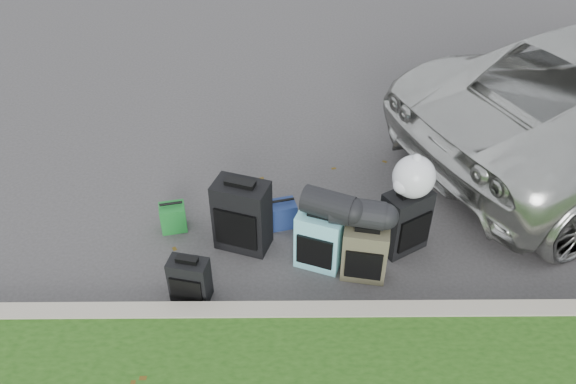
{
  "coord_description": "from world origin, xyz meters",
  "views": [
    {
      "loc": [
        -0.13,
        -4.35,
        4.1
      ],
      "look_at": [
        -0.1,
        0.2,
        0.55
      ],
      "focal_mm": 35.0,
      "sensor_mm": 36.0,
      "label": 1
    }
  ],
  "objects_px": {
    "tote_navy": "(283,214)",
    "suitcase_large_black_right": "(405,221)",
    "suitcase_large_black_left": "(242,216)",
    "suitcase_teal": "(319,240)",
    "suitcase_small_black": "(190,279)",
    "suitcase_olive": "(365,253)",
    "tote_green": "(173,217)"
  },
  "relations": [
    {
      "from": "tote_navy",
      "to": "suitcase_large_black_right",
      "type": "bearing_deg",
      "value": -30.23
    },
    {
      "from": "suitcase_large_black_left",
      "to": "suitcase_large_black_right",
      "type": "height_order",
      "value": "suitcase_large_black_left"
    },
    {
      "from": "suitcase_teal",
      "to": "suitcase_small_black",
      "type": "bearing_deg",
      "value": -139.94
    },
    {
      "from": "suitcase_olive",
      "to": "suitcase_teal",
      "type": "relative_size",
      "value": 0.93
    },
    {
      "from": "suitcase_small_black",
      "to": "suitcase_large_black_right",
      "type": "bearing_deg",
      "value": 30.16
    },
    {
      "from": "suitcase_large_black_left",
      "to": "tote_green",
      "type": "relative_size",
      "value": 2.58
    },
    {
      "from": "suitcase_olive",
      "to": "suitcase_small_black",
      "type": "bearing_deg",
      "value": -159.92
    },
    {
      "from": "tote_green",
      "to": "suitcase_large_black_right",
      "type": "bearing_deg",
      "value": -19.35
    },
    {
      "from": "suitcase_olive",
      "to": "tote_green",
      "type": "bearing_deg",
      "value": 170.92
    },
    {
      "from": "suitcase_large_black_left",
      "to": "suitcase_olive",
      "type": "distance_m",
      "value": 1.29
    },
    {
      "from": "suitcase_olive",
      "to": "tote_navy",
      "type": "xyz_separation_m",
      "value": [
        -0.8,
        0.76,
        -0.15
      ]
    },
    {
      "from": "suitcase_large_black_left",
      "to": "tote_green",
      "type": "bearing_deg",
      "value": -179.57
    },
    {
      "from": "suitcase_small_black",
      "to": "suitcase_teal",
      "type": "height_order",
      "value": "suitcase_teal"
    },
    {
      "from": "suitcase_small_black",
      "to": "tote_navy",
      "type": "relative_size",
      "value": 1.54
    },
    {
      "from": "suitcase_teal",
      "to": "tote_navy",
      "type": "distance_m",
      "value": 0.72
    },
    {
      "from": "suitcase_large_black_left",
      "to": "tote_green",
      "type": "xyz_separation_m",
      "value": [
        -0.77,
        0.26,
        -0.24
      ]
    },
    {
      "from": "suitcase_small_black",
      "to": "suitcase_teal",
      "type": "xyz_separation_m",
      "value": [
        1.23,
        0.43,
        0.09
      ]
    },
    {
      "from": "suitcase_large_black_left",
      "to": "tote_navy",
      "type": "bearing_deg",
      "value": 56.05
    },
    {
      "from": "suitcase_olive",
      "to": "suitcase_large_black_right",
      "type": "height_order",
      "value": "suitcase_large_black_right"
    },
    {
      "from": "suitcase_olive",
      "to": "tote_green",
      "type": "distance_m",
      "value": 2.11
    },
    {
      "from": "suitcase_large_black_right",
      "to": "tote_navy",
      "type": "xyz_separation_m",
      "value": [
        -1.25,
        0.36,
        -0.2
      ]
    },
    {
      "from": "suitcase_small_black",
      "to": "tote_green",
      "type": "xyz_separation_m",
      "value": [
        -0.32,
        0.99,
        -0.08
      ]
    },
    {
      "from": "suitcase_teal",
      "to": "suitcase_large_black_left",
      "type": "bearing_deg",
      "value": 179.82
    },
    {
      "from": "suitcase_small_black",
      "to": "tote_navy",
      "type": "bearing_deg",
      "value": 62.55
    },
    {
      "from": "tote_green",
      "to": "tote_navy",
      "type": "xyz_separation_m",
      "value": [
        1.19,
        0.05,
        -0.0
      ]
    },
    {
      "from": "suitcase_teal",
      "to": "suitcase_large_black_right",
      "type": "xyz_separation_m",
      "value": [
        0.89,
        0.24,
        0.04
      ]
    },
    {
      "from": "suitcase_large_black_left",
      "to": "suitcase_teal",
      "type": "bearing_deg",
      "value": -1.83
    },
    {
      "from": "suitcase_small_black",
      "to": "suitcase_large_black_left",
      "type": "relative_size",
      "value": 0.59
    },
    {
      "from": "suitcase_teal",
      "to": "suitcase_large_black_right",
      "type": "distance_m",
      "value": 0.92
    },
    {
      "from": "suitcase_large_black_left",
      "to": "suitcase_teal",
      "type": "relative_size",
      "value": 1.24
    },
    {
      "from": "suitcase_small_black",
      "to": "suitcase_teal",
      "type": "relative_size",
      "value": 0.73
    },
    {
      "from": "suitcase_olive",
      "to": "suitcase_teal",
      "type": "distance_m",
      "value": 0.46
    }
  ]
}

